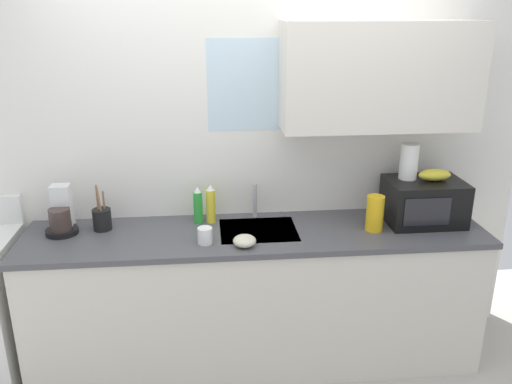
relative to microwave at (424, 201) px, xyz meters
The scene contains 13 objects.
kitchen_wall_assembly 0.99m from the microwave, 163.91° to the left, with size 3.54×0.42×2.50m.
counter_unit 1.20m from the microwave, behind, with size 2.77×0.63×0.90m.
sink_faucet 1.05m from the microwave, 169.48° to the left, with size 0.03×0.03×0.22m, color #B2B5BA.
microwave is the anchor object (origin of this frame).
banana_bunch 0.18m from the microwave, ahead, with size 0.20×0.11×0.07m, color gold.
paper_towel_roll 0.27m from the microwave, 152.62° to the left, with size 0.11×0.11×0.22m, color white.
coffee_maker 2.20m from the microwave, behind, with size 0.19×0.21×0.28m.
dish_soap_bottle_yellow 1.32m from the microwave, behind, with size 0.06×0.06×0.25m.
dish_soap_bottle_green 1.40m from the microwave, behind, with size 0.06×0.06×0.24m.
cereal_canister 0.35m from the microwave, 163.83° to the right, with size 0.10×0.10×0.22m, color gold.
mug_white 1.37m from the microwave, behind, with size 0.08×0.08×0.10m, color white.
utensil_crock 1.97m from the microwave, behind, with size 0.11×0.11×0.29m.
small_bowl 1.16m from the microwave, 167.61° to the right, with size 0.13×0.13×0.07m, color beige.
Camera 1 is at (-0.29, -2.90, 2.18)m, focal length 37.21 mm.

